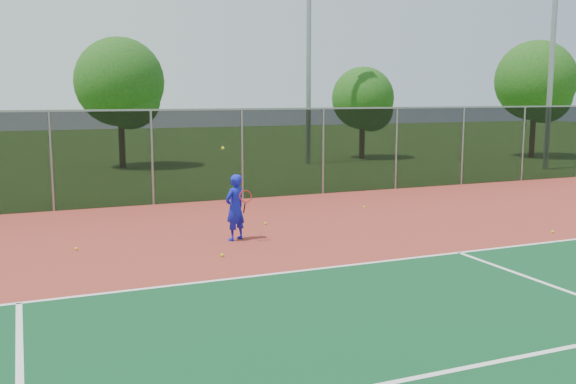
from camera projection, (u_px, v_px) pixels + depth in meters
name	position (u px, v px, depth m)	size (l,w,h in m)	color
ground	(474.00, 306.00, 10.68)	(120.00, 120.00, 0.00)	#2D5418
court_apron	(407.00, 275.00, 12.50)	(30.00, 20.00, 0.02)	#9B3427
fence_back	(242.00, 153.00, 21.39)	(30.00, 0.06, 3.03)	black
tennis_player	(235.00, 207.00, 15.34)	(0.69, 0.72, 2.26)	#141BC0
practice_ball_0	(266.00, 223.00, 17.27)	(0.07, 0.07, 0.07)	yellow
practice_ball_1	(364.00, 207.00, 19.80)	(0.07, 0.07, 0.07)	yellow
practice_ball_3	(76.00, 249.00, 14.43)	(0.07, 0.07, 0.07)	yellow
practice_ball_6	(553.00, 232.00, 16.23)	(0.07, 0.07, 0.07)	yellow
practice_ball_7	(222.00, 255.00, 13.86)	(0.07, 0.07, 0.07)	yellow
floodlight_n	(309.00, 20.00, 31.71)	(0.90, 0.40, 12.76)	gray
floodlight_ne	(555.00, 14.00, 29.29)	(0.90, 0.40, 12.76)	gray
tree_back_left	(122.00, 86.00, 30.47)	(4.23, 4.23, 6.21)	#341F13
tree_back_mid	(365.00, 101.00, 35.08)	(3.42, 3.42, 5.02)	#341F13
tree_back_right	(538.00, 84.00, 35.50)	(4.41, 4.41, 6.48)	#341F13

